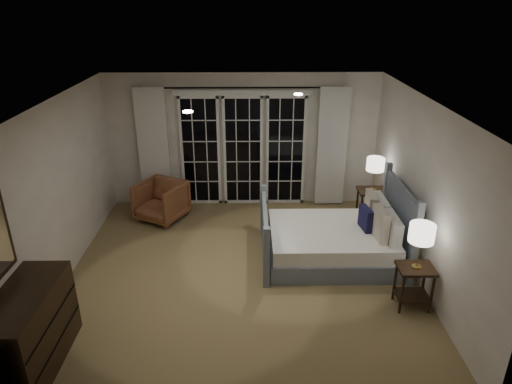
{
  "coord_description": "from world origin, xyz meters",
  "views": [
    {
      "loc": [
        0.13,
        -5.69,
        3.74
      ],
      "look_at": [
        0.22,
        0.54,
        1.05
      ],
      "focal_mm": 32.0,
      "sensor_mm": 36.0,
      "label": 1
    }
  ],
  "objects_px": {
    "bed": "(335,240)",
    "dresser": "(29,331)",
    "nightstand_left": "(414,281)",
    "armchair": "(161,201)",
    "lamp_left": "(422,234)",
    "nightstand_right": "(371,201)",
    "lamp_right": "(375,165)"
  },
  "relations": [
    {
      "from": "lamp_left",
      "to": "lamp_right",
      "type": "relative_size",
      "value": 1.03
    },
    {
      "from": "dresser",
      "to": "bed",
      "type": "bearing_deg",
      "value": 30.83
    },
    {
      "from": "lamp_left",
      "to": "nightstand_right",
      "type": "bearing_deg",
      "value": 89.17
    },
    {
      "from": "nightstand_left",
      "to": "lamp_left",
      "type": "distance_m",
      "value": 0.69
    },
    {
      "from": "bed",
      "to": "lamp_right",
      "type": "distance_m",
      "value": 1.64
    },
    {
      "from": "lamp_left",
      "to": "dresser",
      "type": "height_order",
      "value": "lamp_left"
    },
    {
      "from": "lamp_right",
      "to": "bed",
      "type": "bearing_deg",
      "value": -125.69
    },
    {
      "from": "lamp_left",
      "to": "armchair",
      "type": "height_order",
      "value": "lamp_left"
    },
    {
      "from": "nightstand_left",
      "to": "armchair",
      "type": "relative_size",
      "value": 0.76
    },
    {
      "from": "armchair",
      "to": "dresser",
      "type": "bearing_deg",
      "value": -74.19
    },
    {
      "from": "nightstand_right",
      "to": "dresser",
      "type": "bearing_deg",
      "value": -143.32
    },
    {
      "from": "bed",
      "to": "nightstand_left",
      "type": "bearing_deg",
      "value": -56.38
    },
    {
      "from": "bed",
      "to": "lamp_left",
      "type": "distance_m",
      "value": 1.63
    },
    {
      "from": "lamp_left",
      "to": "armchair",
      "type": "distance_m",
      "value": 4.57
    },
    {
      "from": "bed",
      "to": "nightstand_right",
      "type": "xyz_separation_m",
      "value": [
        0.83,
        1.16,
        0.11
      ]
    },
    {
      "from": "bed",
      "to": "armchair",
      "type": "height_order",
      "value": "bed"
    },
    {
      "from": "bed",
      "to": "lamp_left",
      "type": "height_order",
      "value": "bed"
    },
    {
      "from": "bed",
      "to": "nightstand_left",
      "type": "relative_size",
      "value": 3.49
    },
    {
      "from": "bed",
      "to": "dresser",
      "type": "distance_m",
      "value": 4.25
    },
    {
      "from": "nightstand_left",
      "to": "dresser",
      "type": "distance_m",
      "value": 4.56
    },
    {
      "from": "nightstand_left",
      "to": "armchair",
      "type": "xyz_separation_m",
      "value": [
        -3.69,
        2.59,
        -0.03
      ]
    },
    {
      "from": "nightstand_right",
      "to": "armchair",
      "type": "bearing_deg",
      "value": 176.47
    },
    {
      "from": "bed",
      "to": "dresser",
      "type": "bearing_deg",
      "value": -149.17
    },
    {
      "from": "armchair",
      "to": "nightstand_left",
      "type": "bearing_deg",
      "value": -7.28
    },
    {
      "from": "lamp_left",
      "to": "dresser",
      "type": "bearing_deg",
      "value": -167.62
    },
    {
      "from": "bed",
      "to": "dresser",
      "type": "xyz_separation_m",
      "value": [
        -3.65,
        -2.18,
        0.15
      ]
    },
    {
      "from": "nightstand_left",
      "to": "dresser",
      "type": "height_order",
      "value": "dresser"
    },
    {
      "from": "nightstand_right",
      "to": "lamp_left",
      "type": "bearing_deg",
      "value": -90.83
    },
    {
      "from": "lamp_left",
      "to": "lamp_right",
      "type": "bearing_deg",
      "value": 89.17
    },
    {
      "from": "dresser",
      "to": "lamp_left",
      "type": "bearing_deg",
      "value": 12.38
    },
    {
      "from": "armchair",
      "to": "dresser",
      "type": "height_order",
      "value": "dresser"
    },
    {
      "from": "nightstand_right",
      "to": "dresser",
      "type": "relative_size",
      "value": 0.49
    }
  ]
}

